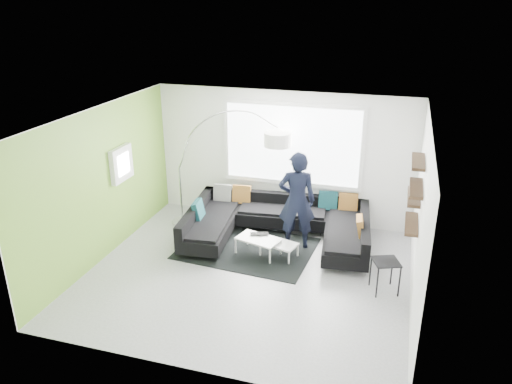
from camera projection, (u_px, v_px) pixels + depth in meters
The scene contains 9 objects.
ground at pixel (248, 274), 8.79m from camera, with size 5.50×5.50×0.00m, color slate.
room_shell at pixel (253, 174), 8.29m from camera, with size 5.54×5.04×2.82m.
sectional_sofa at pixel (278, 226), 9.83m from camera, with size 3.72×2.52×0.76m.
rug at pixel (247, 248), 9.67m from camera, with size 2.49×1.81×0.01m, color black.
coffee_table at pixel (269, 247), 9.36m from camera, with size 1.02×0.60×0.33m, color white.
arc_lamp at pixel (179, 168), 10.29m from camera, with size 2.33×0.64×2.51m, color silver, non-canonical shape.
side_table at pixel (385, 276), 8.20m from camera, with size 0.41×0.41×0.56m, color black.
person at pixel (297, 201), 9.41m from camera, with size 0.79×0.61×1.93m, color black.
laptop at pixel (260, 235), 9.43m from camera, with size 0.40×0.32×0.03m, color black.
Camera 1 is at (2.32, -7.26, 4.61)m, focal length 35.00 mm.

